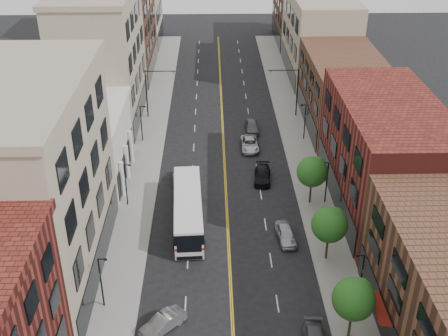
{
  "coord_description": "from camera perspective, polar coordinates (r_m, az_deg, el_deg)",
  "views": [
    {
      "loc": [
        -1.51,
        -28.67,
        34.08
      ],
      "look_at": [
        -0.3,
        23.34,
        5.0
      ],
      "focal_mm": 45.0,
      "sensor_mm": 36.0,
      "label": 1
    }
  ],
  "objects": [
    {
      "name": "lamp_r_2",
      "position": [
        62.43,
        10.37,
        -1.21
      ],
      "size": [
        0.81,
        0.55,
        5.05
      ],
      "color": "black",
      "rests_on": "sidewalk_right"
    },
    {
      "name": "tree_r_2",
      "position": [
        53.32,
        10.75,
        -5.57
      ],
      "size": [
        3.4,
        3.4,
        5.59
      ],
      "color": "black",
      "rests_on": "sidewalk_right"
    },
    {
      "name": "lamp_l_1",
      "position": [
        49.01,
        -12.35,
        -11.03
      ],
      "size": [
        0.81,
        0.55,
        5.05
      ],
      "color": "black",
      "rests_on": "sidewalk_left"
    },
    {
      "name": "car_lane_c",
      "position": [
        79.11,
        2.86,
        4.27
      ],
      "size": [
        1.88,
        4.57,
        1.55
      ],
      "primitive_type": "imported",
      "rotation": [
        0.0,
        0.0,
        0.01
      ],
      "color": "#535359",
      "rests_on": "ground"
    },
    {
      "name": "sidewalk_left",
      "position": [
        72.68,
        -7.88,
        1.01
      ],
      "size": [
        4.0,
        110.0,
        0.15
      ],
      "primitive_type": "cube",
      "color": "gray",
      "rests_on": "ground"
    },
    {
      "name": "bldg_r_far_c",
      "position": [
        119.62,
        7.88,
        15.12
      ],
      "size": [
        10.0,
        18.0,
        11.0
      ],
      "primitive_type": "cube",
      "color": "brown",
      "rests_on": "ground"
    },
    {
      "name": "signal_mast_right",
      "position": [
        82.97,
        6.99,
        8.2
      ],
      "size": [
        4.49,
        0.18,
        7.2
      ],
      "color": "black",
      "rests_on": "sidewalk_right"
    },
    {
      "name": "bldg_l_far_a",
      "position": [
        82.15,
        -12.36,
        10.76
      ],
      "size": [
        10.0,
        20.0,
        18.0
      ],
      "primitive_type": "cube",
      "color": "tan",
      "rests_on": "ground"
    },
    {
      "name": "bldg_l_white",
      "position": [
        68.6,
        -14.25,
        2.23
      ],
      "size": [
        10.0,
        14.0,
        8.0
      ],
      "primitive_type": "cube",
      "color": "silver",
      "rests_on": "ground"
    },
    {
      "name": "tree_r_3",
      "position": [
        61.63,
        9.03,
        -0.28
      ],
      "size": [
        3.4,
        3.4,
        5.59
      ],
      "color": "black",
      "rests_on": "sidewalk_right"
    },
    {
      "name": "bldg_l_tanoffice",
      "position": [
        51.05,
        -18.82,
        -1.96
      ],
      "size": [
        10.0,
        22.0,
        18.0
      ],
      "primitive_type": "cube",
      "color": "tan",
      "rests_on": "ground"
    },
    {
      "name": "bldg_l_far_b",
      "position": [
        101.45,
        -10.36,
        13.55
      ],
      "size": [
        10.0,
        20.0,
        15.0
      ],
      "primitive_type": "cube",
      "color": "brown",
      "rests_on": "ground"
    },
    {
      "name": "lamp_l_3",
      "position": [
        75.98,
        -8.38,
        4.71
      ],
      "size": [
        0.81,
        0.55,
        5.05
      ],
      "color": "black",
      "rests_on": "sidewalk_left"
    },
    {
      "name": "bldg_r_far_a",
      "position": [
        81.34,
        12.02,
        7.6
      ],
      "size": [
        10.0,
        20.0,
        10.0
      ],
      "primitive_type": "cube",
      "color": "brown",
      "rests_on": "ground"
    },
    {
      "name": "car_parked_far",
      "position": [
        57.16,
        6.31,
        -6.7
      ],
      "size": [
        2.15,
        4.44,
        1.46
      ],
      "primitive_type": "imported",
      "rotation": [
        0.0,
        0.0,
        0.1
      ],
      "color": "#A8ACB0",
      "rests_on": "ground"
    },
    {
      "name": "car_angle_b",
      "position": [
        47.79,
        -6.23,
        -15.37
      ],
      "size": [
        3.99,
        3.88,
        1.36
      ],
      "primitive_type": "imported",
      "rotation": [
        0.0,
        0.0,
        -0.82
      ],
      "color": "#AAAEB2",
      "rests_on": "ground"
    },
    {
      "name": "city_bus",
      "position": [
        58.67,
        -3.68,
        -4.09
      ],
      "size": [
        3.62,
        13.07,
        3.33
      ],
      "rotation": [
        0.0,
        0.0,
        0.05
      ],
      "color": "silver",
      "rests_on": "ground"
    },
    {
      "name": "car_lane_a",
      "position": [
        67.08,
        3.92,
        -0.73
      ],
      "size": [
        2.39,
        4.91,
        1.38
      ],
      "primitive_type": "imported",
      "rotation": [
        0.0,
        0.0,
        -0.1
      ],
      "color": "black",
      "rests_on": "ground"
    },
    {
      "name": "tree_r_1",
      "position": [
        45.7,
        13.14,
        -12.71
      ],
      "size": [
        3.4,
        3.4,
        5.59
      ],
      "color": "black",
      "rests_on": "sidewalk_right"
    },
    {
      "name": "car_lane_b",
      "position": [
        74.3,
        2.62,
        2.47
      ],
      "size": [
        2.39,
        5.01,
        1.38
      ],
      "primitive_type": "imported",
      "rotation": [
        0.0,
        0.0,
        0.02
      ],
      "color": "#B7BBC0",
      "rests_on": "ground"
    },
    {
      "name": "lamp_r_3",
      "position": [
        76.41,
        8.2,
        4.87
      ],
      "size": [
        0.81,
        0.55,
        5.05
      ],
      "color": "black",
      "rests_on": "sidewalk_right"
    },
    {
      "name": "bldg_r_mid",
      "position": [
        62.5,
        16.06,
        1.27
      ],
      "size": [
        10.0,
        22.0,
        12.0
      ],
      "primitive_type": "cube",
      "color": "#591C17",
      "rests_on": "ground"
    },
    {
      "name": "lamp_l_2",
      "position": [
        61.9,
        -9.92,
        -1.45
      ],
      "size": [
        0.81,
        0.55,
        5.05
      ],
      "color": "black",
      "rests_on": "sidewalk_left"
    },
    {
      "name": "lamp_r_1",
      "position": [
        49.68,
        13.75,
        -10.59
      ],
      "size": [
        0.81,
        0.55,
        5.05
      ],
      "color": "black",
      "rests_on": "sidewalk_right"
    },
    {
      "name": "sidewalk_right",
      "position": [
        73.1,
        7.88,
        1.18
      ],
      "size": [
        4.0,
        110.0,
        0.15
      ],
      "primitive_type": "cube",
      "color": "gray",
      "rests_on": "ground"
    },
    {
      "name": "bldg_r_far_b",
      "position": [
        100.19,
        9.62,
        13.12
      ],
      "size": [
        10.0,
        22.0,
        14.0
      ],
      "primitive_type": "cube",
      "color": "tan",
      "rests_on": "ground"
    },
    {
      "name": "car_lane_behind",
      "position": [
        66.9,
        -4.57,
        -0.87
      ],
      "size": [
        1.55,
        4.09,
        1.33
      ],
      "primitive_type": "imported",
      "rotation": [
        0.0,
        0.0,
        3.18
      ],
      "color": "#46464A",
      "rests_on": "ground"
    },
    {
      "name": "signal_mast_left",
      "position": [
        82.6,
        -7.4,
        8.08
      ],
      "size": [
        4.49,
        0.18,
        7.2
      ],
      "color": "black",
      "rests_on": "sidewalk_left"
    }
  ]
}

